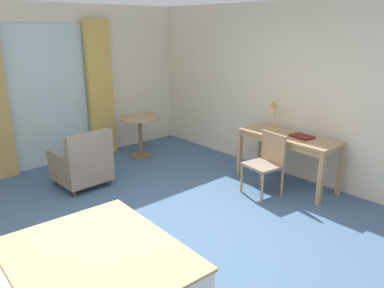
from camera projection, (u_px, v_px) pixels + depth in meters
name	position (u px, v px, depth m)	size (l,w,h in m)	color
ground	(172.00, 240.00, 4.36)	(5.87, 7.21, 0.10)	#426084
wall_back	(45.00, 87.00, 6.31)	(5.47, 0.12, 2.68)	beige
wall_right	(310.00, 94.00, 5.64)	(0.12, 6.81, 2.68)	beige
balcony_glass_door	(49.00, 97.00, 6.31)	(1.37, 0.02, 2.35)	silver
curtain_panel_right	(100.00, 89.00, 6.81)	(0.47, 0.10, 2.43)	tan
writing_desk	(288.00, 141.00, 5.57)	(0.61, 1.51, 0.78)	tan
desk_chair	(267.00, 160.00, 5.34)	(0.49, 0.52, 0.88)	gray
desk_lamp	(274.00, 109.00, 5.85)	(0.26, 0.25, 0.47)	tan
closed_book	(302.00, 136.00, 5.43)	(0.22, 0.30, 0.03)	maroon
armchair_by_window	(83.00, 164.00, 5.61)	(0.73, 0.76, 0.88)	gray
round_cafe_table	(140.00, 127.00, 6.85)	(0.72, 0.72, 0.74)	tan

